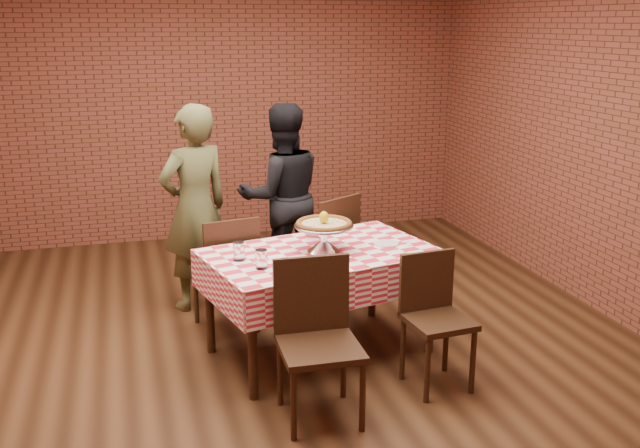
# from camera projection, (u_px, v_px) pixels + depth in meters

# --- Properties ---
(ground) EXTENTS (6.00, 6.00, 0.00)m
(ground) POSITION_uv_depth(u_px,v_px,m) (268.00, 352.00, 5.14)
(ground) COLOR black
(ground) RESTS_ON ground
(back_wall) EXTENTS (5.50, 0.00, 5.50)m
(back_wall) POSITION_uv_depth(u_px,v_px,m) (208.00, 103.00, 7.52)
(back_wall) COLOR brown
(back_wall) RESTS_ON ground
(table) EXTENTS (1.69, 1.23, 0.75)m
(table) POSITION_uv_depth(u_px,v_px,m) (320.00, 303.00, 5.04)
(table) COLOR #341E12
(table) RESTS_ON ground
(tablecloth) EXTENTS (1.73, 1.28, 0.26)m
(tablecloth) POSITION_uv_depth(u_px,v_px,m) (320.00, 269.00, 4.97)
(tablecloth) COLOR red
(tablecloth) RESTS_ON table
(pizza_stand) EXTENTS (0.58, 0.58, 0.18)m
(pizza_stand) POSITION_uv_depth(u_px,v_px,m) (324.00, 238.00, 4.91)
(pizza_stand) COLOR silver
(pizza_stand) RESTS_ON tablecloth
(pizza) EXTENTS (0.53, 0.53, 0.03)m
(pizza) POSITION_uv_depth(u_px,v_px,m) (324.00, 224.00, 4.89)
(pizza) COLOR beige
(pizza) RESTS_ON pizza_stand
(lemon) EXTENTS (0.09, 0.09, 0.08)m
(lemon) POSITION_uv_depth(u_px,v_px,m) (324.00, 217.00, 4.87)
(lemon) COLOR yellow
(lemon) RESTS_ON pizza
(water_glass_left) EXTENTS (0.09, 0.09, 0.12)m
(water_glass_left) POSITION_uv_depth(u_px,v_px,m) (261.00, 259.00, 4.57)
(water_glass_left) COLOR white
(water_glass_left) RESTS_ON tablecloth
(water_glass_right) EXTENTS (0.09, 0.09, 0.12)m
(water_glass_right) POSITION_uv_depth(u_px,v_px,m) (239.00, 251.00, 4.73)
(water_glass_right) COLOR white
(water_glass_right) RESTS_ON tablecloth
(side_plate) EXTENTS (0.21, 0.21, 0.01)m
(side_plate) POSITION_uv_depth(u_px,v_px,m) (386.00, 244.00, 5.07)
(side_plate) COLOR white
(side_plate) RESTS_ON tablecloth
(sweetener_packet_a) EXTENTS (0.06, 0.05, 0.00)m
(sweetener_packet_a) POSITION_uv_depth(u_px,v_px,m) (408.00, 245.00, 5.06)
(sweetener_packet_a) COLOR white
(sweetener_packet_a) RESTS_ON tablecloth
(sweetener_packet_b) EXTENTS (0.06, 0.05, 0.00)m
(sweetener_packet_b) POSITION_uv_depth(u_px,v_px,m) (405.00, 242.00, 5.14)
(sweetener_packet_b) COLOR white
(sweetener_packet_b) RESTS_ON tablecloth
(condiment_caddy) EXTENTS (0.11, 0.09, 0.14)m
(condiment_caddy) POSITION_uv_depth(u_px,v_px,m) (311.00, 229.00, 5.21)
(condiment_caddy) COLOR silver
(condiment_caddy) RESTS_ON tablecloth
(chair_near_left) EXTENTS (0.48, 0.48, 0.94)m
(chair_near_left) POSITION_uv_depth(u_px,v_px,m) (320.00, 345.00, 4.16)
(chair_near_left) COLOR #341E12
(chair_near_left) RESTS_ON ground
(chair_near_right) EXTENTS (0.42, 0.42, 0.86)m
(chair_near_right) POSITION_uv_depth(u_px,v_px,m) (439.00, 324.00, 4.54)
(chair_near_right) COLOR #341E12
(chair_near_right) RESTS_ON ground
(chair_far_left) EXTENTS (0.50, 0.50, 0.91)m
(chair_far_left) POSITION_uv_depth(u_px,v_px,m) (225.00, 272.00, 5.43)
(chair_far_left) COLOR #341E12
(chair_far_left) RESTS_ON ground
(chair_far_right) EXTENTS (0.63, 0.63, 0.94)m
(chair_far_right) POSITION_uv_depth(u_px,v_px,m) (321.00, 249.00, 5.92)
(chair_far_right) COLOR #341E12
(chair_far_right) RESTS_ON ground
(diner_olive) EXTENTS (0.72, 0.61, 1.67)m
(diner_olive) POSITION_uv_depth(u_px,v_px,m) (195.00, 208.00, 5.75)
(diner_olive) COLOR #4D4E2C
(diner_olive) RESTS_ON ground
(diner_black) EXTENTS (0.81, 0.64, 1.62)m
(diner_black) POSITION_uv_depth(u_px,v_px,m) (282.00, 196.00, 6.27)
(diner_black) COLOR black
(diner_black) RESTS_ON ground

